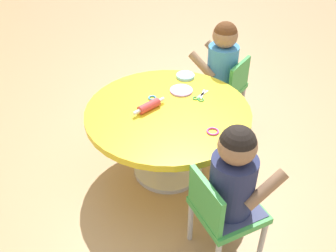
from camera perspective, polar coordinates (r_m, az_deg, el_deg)
name	(u,v)px	position (r m, az deg, el deg)	size (l,w,h in m)	color
ground_plane	(168,170)	(2.49, 0.00, -6.59)	(10.00, 10.00, 0.00)	tan
craft_table	(168,124)	(2.25, 0.00, 0.35)	(0.97, 0.97, 0.47)	silver
child_chair_left	(222,211)	(1.87, 8.19, -12.56)	(0.42, 0.42, 0.54)	#B7B7BC
seated_child_left	(234,174)	(1.72, 9.96, -7.14)	(0.41, 0.44, 0.51)	#3F4772
child_chair_right	(225,88)	(2.76, 8.53, 5.69)	(0.40, 0.40, 0.54)	#B7B7BC
seated_child_right	(222,58)	(2.67, 8.20, 10.12)	(0.40, 0.43, 0.51)	#3F4772
rolling_pin	(149,106)	(2.18, -2.89, 3.04)	(0.19, 0.16, 0.05)	#D83F3F
craft_scissors	(200,97)	(2.31, 4.87, 4.39)	(0.14, 0.10, 0.01)	silver
playdough_blob_0	(181,90)	(2.36, 2.02, 5.38)	(0.14, 0.14, 0.01)	#CC99E5
playdough_blob_1	(185,76)	(2.52, 2.63, 7.55)	(0.12, 0.12, 0.02)	#8CCCF2
cookie_cutter_0	(152,98)	(2.29, -2.39, 4.27)	(0.05, 0.05, 0.01)	#3F99D8
cookie_cutter_1	(213,131)	(2.03, 6.76, -0.80)	(0.07, 0.07, 0.01)	#D83FA5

